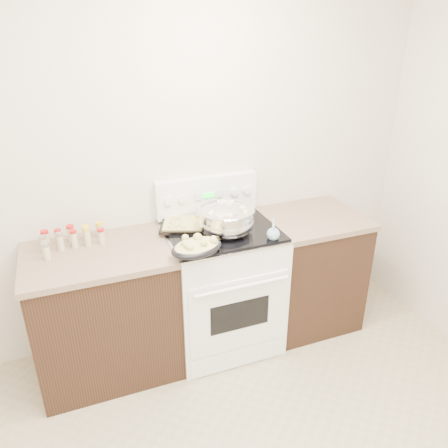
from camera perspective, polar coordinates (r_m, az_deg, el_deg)
name	(u,v)px	position (r m, az deg, el deg)	size (l,w,h in m)	color
room_shell	(279,207)	(1.37, 7.20, 2.21)	(4.10, 3.60, 2.75)	beige
counter_left	(106,312)	(3.09, -15.20, -11.04)	(0.93, 0.67, 0.92)	black
counter_right	(307,269)	(3.52, 10.83, -5.78)	(0.73, 0.67, 0.92)	black
kitchen_range	(221,284)	(3.22, -0.36, -7.90)	(0.78, 0.73, 1.22)	white
mixing_bowl	(226,220)	(2.91, 0.32, 0.48)	(0.42, 0.42, 0.22)	silver
roasting_pan	(197,247)	(2.65, -3.59, -2.98)	(0.38, 0.31, 0.11)	black
baking_sheet	(189,224)	(3.03, -4.55, -0.02)	(0.48, 0.41, 0.06)	black
wooden_spoon	(214,239)	(2.83, -1.34, -1.97)	(0.05, 0.25, 0.04)	tan
blue_ladle	(273,233)	(2.87, 6.44, -1.19)	(0.17, 0.27, 0.11)	#7EA1BC
spice_jars	(71,238)	(2.96, -19.37, -1.69)	(0.40, 0.24, 0.13)	#BFB28C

